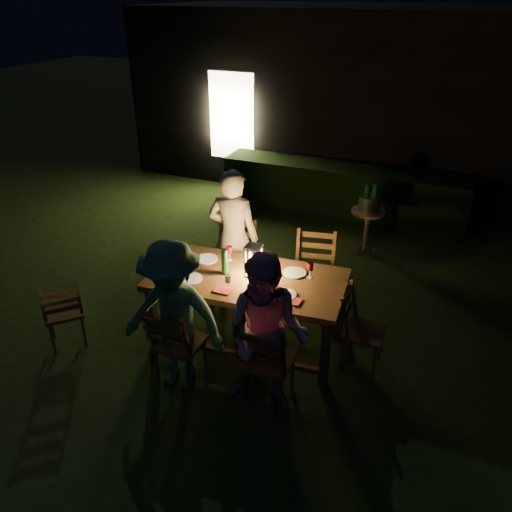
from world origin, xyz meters
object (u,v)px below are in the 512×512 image
at_px(person_opp_left, 174,318).
at_px(chair_near_left, 180,356).
at_px(chair_end, 361,343).
at_px(ice_bucket, 369,203).
at_px(chair_far_left, 233,277).
at_px(bottle_bucket_a, 365,201).
at_px(chair_near_right, 267,374).
at_px(chair_spare, 66,323).
at_px(lantern, 253,262).
at_px(bottle_table, 225,262).
at_px(dining_table, 248,284).
at_px(bottle_bucket_b, 374,200).
at_px(person_opp_right, 267,335).
at_px(side_table, 368,215).
at_px(chair_far_right, 312,290).
at_px(person_house_side, 233,237).

bearing_deg(person_opp_left, chair_near_left, 92.30).
relative_size(chair_end, person_opp_left, 0.58).
xyz_separation_m(chair_near_left, ice_bucket, (1.11, 3.49, 0.47)).
height_order(chair_far_left, bottle_bucket_a, chair_far_left).
bearing_deg(ice_bucket, chair_end, -79.09).
height_order(chair_near_right, chair_spare, chair_near_right).
xyz_separation_m(chair_far_left, lantern, (0.57, -0.67, 0.68)).
relative_size(chair_far_left, bottle_table, 3.78).
bearing_deg(chair_near_left, dining_table, 65.30).
xyz_separation_m(chair_near_right, bottle_bucket_b, (0.26, 3.45, 0.51)).
height_order(person_opp_right, person_opp_left, person_opp_right).
distance_m(chair_end, ice_bucket, 2.66).
relative_size(bottle_table, bottle_bucket_b, 0.88).
xyz_separation_m(dining_table, ice_bucket, (0.73, 2.68, 0.01)).
distance_m(chair_spare, person_opp_left, 1.54).
bearing_deg(person_opp_right, side_table, 81.28).
xyz_separation_m(lantern, ice_bucket, (0.69, 2.63, -0.23)).
xyz_separation_m(chair_spare, person_opp_right, (2.35, 0.01, 0.52)).
xyz_separation_m(chair_near_left, bottle_bucket_b, (1.16, 3.53, 0.52)).
xyz_separation_m(chair_near_left, chair_far_left, (-0.14, 1.54, 0.03)).
bearing_deg(chair_end, side_table, -168.43).
relative_size(chair_far_right, lantern, 2.99).
distance_m(bottle_table, side_table, 2.91).
relative_size(person_opp_left, bottle_table, 5.62).
xyz_separation_m(chair_end, bottle_bucket_b, (-0.45, 2.61, 0.54)).
height_order(chair_near_right, person_opp_left, person_opp_left).
height_order(chair_near_left, bottle_bucket_a, bottle_bucket_a).
bearing_deg(chair_spare, bottle_table, -19.50).
bearing_deg(chair_end, chair_near_left, -59.41).
bearing_deg(person_opp_left, chair_far_left, 90.02).
relative_size(lantern, bottle_bucket_a, 1.09).
distance_m(person_house_side, bottle_bucket_b, 2.35).
xyz_separation_m(chair_near_right, person_house_side, (-1.04, 1.50, 0.54)).
bearing_deg(dining_table, chair_far_left, 120.28).
height_order(chair_end, person_house_side, person_house_side).
relative_size(chair_near_right, chair_far_right, 0.97).
distance_m(dining_table, chair_end, 1.32).
xyz_separation_m(chair_near_right, side_table, (0.21, 3.41, 0.27)).
xyz_separation_m(chair_far_left, chair_far_right, (0.99, 0.09, -0.00)).
height_order(chair_spare, bottle_table, bottle_table).
bearing_deg(lantern, chair_near_left, -116.17).
relative_size(chair_near_right, chair_far_left, 0.96).
xyz_separation_m(dining_table, side_table, (0.73, 2.68, -0.18)).
distance_m(chair_far_right, chair_end, 1.03).
bearing_deg(chair_near_left, lantern, 64.24).
bearing_deg(dining_table, chair_near_left, -120.41).
bearing_deg(bottle_table, bottle_bucket_a, 70.79).
bearing_deg(chair_near_left, ice_bucket, 72.79).
distance_m(chair_far_right, lantern, 1.11).
distance_m(chair_far_left, ice_bucket, 2.37).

